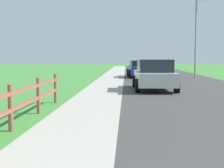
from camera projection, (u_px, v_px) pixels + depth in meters
ground_plane at (124, 77)px, 25.91m from camera, size 120.00×120.00×0.00m
road_asphalt at (164, 76)px, 27.74m from camera, size 7.00×66.00×0.01m
curb_concrete at (90, 76)px, 28.03m from camera, size 6.00×66.00×0.01m
grass_verge at (73, 76)px, 28.10m from camera, size 5.00×66.00×0.00m
parked_suv_silver at (154, 75)px, 15.91m from camera, size 2.09×4.46×1.52m
parked_car_blue at (141, 69)px, 26.27m from camera, size 2.32×4.72×1.38m
street_lamp at (197, 30)px, 25.34m from camera, size 1.17×0.20×6.38m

